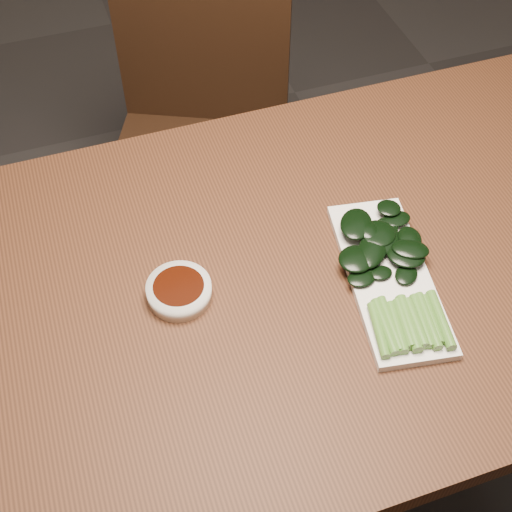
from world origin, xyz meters
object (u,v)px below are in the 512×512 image
object	(u,v)px
chair_far	(199,133)
table	(285,297)
serving_plate	(389,277)
gai_lan	(390,271)
sauce_bowl	(179,291)

from	to	relation	value
chair_far	table	bearing A→B (deg)	-67.57
chair_far	serving_plate	world-z (taller)	chair_far
table	gai_lan	bearing A→B (deg)	-25.73
table	sauce_bowl	bearing A→B (deg)	177.74
chair_far	gai_lan	world-z (taller)	chair_far
table	chair_far	bearing A→B (deg)	87.59
serving_plate	gai_lan	xyz separation A→B (m)	(-0.00, -0.00, 0.02)
sauce_bowl	serving_plate	bearing A→B (deg)	-13.27
serving_plate	gai_lan	world-z (taller)	gai_lan
sauce_bowl	serving_plate	size ratio (longest dim) A/B	0.30
chair_far	gai_lan	xyz separation A→B (m)	(0.12, -0.74, 0.29)
sauce_bowl	gai_lan	bearing A→B (deg)	-13.46
sauce_bowl	serving_plate	world-z (taller)	sauce_bowl
table	chair_far	distance (m)	0.70
table	chair_far	size ratio (longest dim) A/B	1.57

